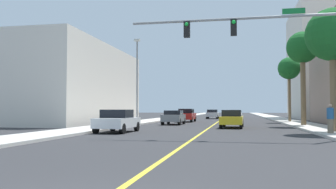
% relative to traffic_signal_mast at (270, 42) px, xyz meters
% --- Properties ---
extents(ground, '(192.00, 192.00, 0.00)m').
position_rel_traffic_signal_mast_xyz_m(ground, '(-3.84, 28.42, -4.89)').
color(ground, '#2D2D30').
extents(sidewalk_left, '(3.00, 168.00, 0.15)m').
position_rel_traffic_signal_mast_xyz_m(sidewalk_left, '(-12.03, 28.42, -4.81)').
color(sidewalk_left, beige).
rests_on(sidewalk_left, ground).
extents(sidewalk_right, '(3.00, 168.00, 0.15)m').
position_rel_traffic_signal_mast_xyz_m(sidewalk_right, '(4.34, 28.42, -4.81)').
color(sidewalk_right, beige).
rests_on(sidewalk_right, ground).
extents(lane_marking_center, '(0.16, 144.00, 0.01)m').
position_rel_traffic_signal_mast_xyz_m(lane_marking_center, '(-3.84, 28.42, -4.88)').
color(lane_marking_center, yellow).
rests_on(lane_marking_center, ground).
extents(building_left_near, '(10.28, 20.71, 8.28)m').
position_rel_traffic_signal_mast_xyz_m(building_left_near, '(-19.91, 17.57, -0.75)').
color(building_left_near, silver).
rests_on(building_left_near, ground).
extents(building_right_far, '(10.18, 15.08, 16.85)m').
position_rel_traffic_signal_mast_xyz_m(building_right_far, '(12.18, 38.96, 3.54)').
color(building_right_far, silver).
rests_on(building_right_far, ground).
extents(traffic_signal_mast, '(10.52, 0.36, 6.39)m').
position_rel_traffic_signal_mast_xyz_m(traffic_signal_mast, '(0.00, 0.00, 0.00)').
color(traffic_signal_mast, gray).
rests_on(traffic_signal_mast, sidewalk_right).
extents(street_lamp, '(0.56, 0.28, 8.09)m').
position_rel_traffic_signal_mast_xyz_m(street_lamp, '(-11.03, 14.10, -0.27)').
color(street_lamp, gray).
rests_on(street_lamp, sidewalk_left).
extents(palm_near, '(3.25, 3.25, 7.57)m').
position_rel_traffic_signal_mast_xyz_m(palm_near, '(4.14, 4.73, 1.12)').
color(palm_near, brown).
rests_on(palm_near, sidewalk_right).
extents(palm_mid, '(2.72, 2.72, 8.04)m').
position_rel_traffic_signal_mast_xyz_m(palm_mid, '(3.94, 13.52, 1.75)').
color(palm_mid, brown).
rests_on(palm_mid, sidewalk_right).
extents(palm_far, '(2.44, 2.44, 7.09)m').
position_rel_traffic_signal_mast_xyz_m(palm_far, '(4.06, 22.29, 1.02)').
color(palm_far, brown).
rests_on(palm_far, sidewalk_right).
extents(car_gray, '(1.81, 4.07, 1.37)m').
position_rel_traffic_signal_mast_xyz_m(car_gray, '(-7.68, 15.34, -4.16)').
color(car_gray, slate).
rests_on(car_gray, ground).
extents(car_white, '(2.06, 3.90, 1.47)m').
position_rel_traffic_signal_mast_xyz_m(car_white, '(-9.25, 3.44, -4.14)').
color(car_white, white).
rests_on(car_white, ground).
extents(car_red, '(1.81, 4.36, 1.53)m').
position_rel_traffic_signal_mast_xyz_m(car_red, '(-7.43, 22.48, -4.10)').
color(car_red, red).
rests_on(car_red, ground).
extents(car_silver, '(1.79, 4.02, 1.42)m').
position_rel_traffic_signal_mast_xyz_m(car_silver, '(-5.34, 36.62, -4.14)').
color(car_silver, '#BCBCC1').
rests_on(car_silver, ground).
extents(car_yellow, '(1.89, 4.57, 1.43)m').
position_rel_traffic_signal_mast_xyz_m(car_yellow, '(-2.05, 10.56, -4.15)').
color(car_yellow, gold).
rests_on(car_yellow, ground).
extents(car_green, '(1.90, 4.11, 1.38)m').
position_rel_traffic_signal_mast_xyz_m(car_green, '(-1.95, 36.40, -4.17)').
color(car_green, '#196638').
rests_on(car_green, ground).
extents(pedestrian, '(0.38, 0.38, 1.65)m').
position_rel_traffic_signal_mast_xyz_m(pedestrian, '(3.50, 2.96, -3.92)').
color(pedestrian, '#726651').
rests_on(pedestrian, sidewalk_right).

